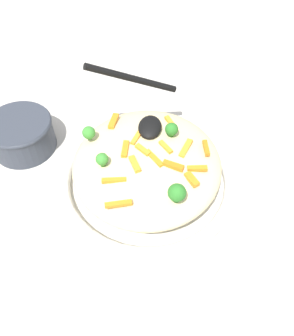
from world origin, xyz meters
TOP-DOWN VIEW (x-y plane):
  - ground_plane at (0.00, 0.00)m, footprint 2.40×2.40m
  - serving_bowl at (0.00, 0.00)m, footprint 0.32×0.32m
  - pasta_mound at (0.00, 0.00)m, footprint 0.26×0.25m
  - carrot_piece_0 at (0.10, -0.03)m, footprint 0.02×0.04m
  - carrot_piece_1 at (-0.08, 0.03)m, footprint 0.03×0.02m
  - carrot_piece_2 at (0.03, -0.02)m, footprint 0.03×0.02m
  - carrot_piece_3 at (-0.01, 0.03)m, footprint 0.03×0.03m
  - carrot_piece_4 at (-0.07, -0.07)m, footprint 0.04×0.01m
  - carrot_piece_5 at (0.01, 0.01)m, footprint 0.04×0.03m
  - carrot_piece_6 at (-0.02, 0.10)m, footprint 0.03×0.01m
  - carrot_piece_7 at (-0.01, 0.06)m, footprint 0.04×0.02m
  - carrot_piece_8 at (0.00, -0.04)m, footprint 0.03×0.01m
  - carrot_piece_9 at (0.06, -0.05)m, footprint 0.01×0.04m
  - carrot_piece_10 at (0.05, 0.07)m, footprint 0.03×0.02m
  - carrot_piece_11 at (0.03, 0.08)m, footprint 0.01×0.03m
  - carrot_piece_12 at (0.00, -0.01)m, footprint 0.02×0.03m
  - carrot_piece_13 at (0.03, 0.04)m, footprint 0.02×0.04m
  - carrot_piece_14 at (-0.03, -0.02)m, footprint 0.04×0.02m
  - broccoli_floret_0 at (0.03, -0.07)m, footprint 0.02×0.02m
  - broccoli_floret_1 at (0.09, 0.05)m, footprint 0.03×0.03m
  - broccoli_floret_2 at (-0.03, -0.10)m, footprint 0.02×0.02m
  - broccoli_floret_3 at (-0.04, 0.04)m, footprint 0.02×0.02m
  - serving_spoon at (-0.08, -0.02)m, footprint 0.14×0.16m
  - companion_bowl at (-0.09, -0.26)m, footprint 0.13×0.13m

SIDE VIEW (x-z plane):
  - ground_plane at x=0.00m, z-range 0.00..0.00m
  - serving_bowl at x=0.00m, z-range 0.00..0.05m
  - companion_bowl at x=-0.09m, z-range 0.00..0.07m
  - pasta_mound at x=0.00m, z-range 0.04..0.11m
  - carrot_piece_1 at x=-0.08m, z-range 0.10..0.11m
  - carrot_piece_4 at x=-0.07m, z-range 0.10..0.11m
  - carrot_piece_0 at x=0.10m, z-range 0.10..0.11m
  - carrot_piece_6 at x=-0.02m, z-range 0.10..0.11m
  - carrot_piece_9 at x=0.06m, z-range 0.10..0.11m
  - carrot_piece_11 at x=0.03m, z-range 0.10..0.11m
  - carrot_piece_10 at x=0.05m, z-range 0.10..0.11m
  - carrot_piece_7 at x=-0.01m, z-range 0.10..0.11m
  - carrot_piece_14 at x=-0.03m, z-range 0.11..0.11m
  - carrot_piece_5 at x=0.01m, z-range 0.11..0.11m
  - carrot_piece_2 at x=0.03m, z-range 0.11..0.11m
  - carrot_piece_13 at x=0.03m, z-range 0.11..0.11m
  - carrot_piece_8 at x=0.00m, z-range 0.11..0.11m
  - carrot_piece_3 at x=-0.01m, z-range 0.11..0.11m
  - carrot_piece_12 at x=0.00m, z-range 0.11..0.11m
  - broccoli_floret_2 at x=-0.03m, z-range 0.10..0.13m
  - broccoli_floret_0 at x=0.03m, z-range 0.10..0.13m
  - broccoli_floret_1 at x=0.09m, z-range 0.10..0.14m
  - broccoli_floret_3 at x=-0.04m, z-range 0.11..0.13m
  - serving_spoon at x=-0.08m, z-range 0.08..0.18m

